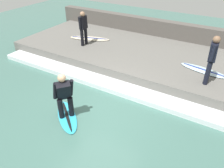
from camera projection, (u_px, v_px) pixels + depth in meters
ground_plane at (99, 114)px, 7.12m from camera, size 28.00×28.00×0.00m
concrete_ledge at (148, 59)px, 9.96m from camera, size 4.40×12.80×0.55m
back_wall at (167, 34)px, 11.52m from camera, size 0.50×13.44×1.36m
wave_foam_crest at (122, 89)px, 8.19m from camera, size 0.73×12.16×0.19m
surfboard_riding at (67, 116)px, 6.96m from camera, size 1.45×1.61×0.07m
surfer_riding at (64, 94)px, 6.50m from camera, size 0.60×0.61×1.52m
surfer_waiting_near at (83, 27)px, 10.19m from camera, size 0.54×0.25×1.59m
surfboard_waiting_near at (90, 38)px, 11.30m from camera, size 1.21×2.17×0.07m
surfer_waiting_far at (212, 57)px, 7.25m from camera, size 0.58×0.29×1.70m
surfboard_waiting_far at (203, 70)px, 8.41m from camera, size 0.85×1.89×0.07m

